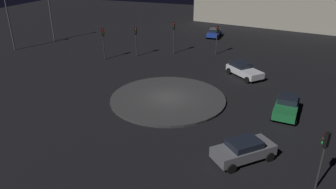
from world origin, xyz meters
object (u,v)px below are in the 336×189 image
car_white (244,70)px  streetlamp_southwest (50,10)px  traffic_light_northeast (324,150)px  store_building (290,4)px  car_green (287,107)px  traffic_light_southwest (103,38)px  car_blue (214,33)px  traffic_light_southwest_near (136,36)px  traffic_light_west_near (174,32)px  traffic_light_west (217,34)px  streetlamp_south (7,10)px  car_grey (244,150)px

car_white → streetlamp_southwest: size_ratio=0.60×
traffic_light_northeast → store_building: bearing=-52.0°
car_green → traffic_light_southwest: 24.10m
car_blue → traffic_light_southwest_near: bearing=-30.2°
traffic_light_southwest_near → traffic_light_west_near: 5.15m
traffic_light_southwest_near → traffic_light_west: bearing=77.4°
car_white → streetlamp_south: streetlamp_south is taller
car_white → traffic_light_west: traffic_light_west is taller
car_blue → streetlamp_south: 30.92m
car_grey → streetlamp_south: streetlamp_south is taller
car_white → streetlamp_south: size_ratio=0.54×
car_white → traffic_light_west: (-7.33, -4.72, 1.96)m
car_white → streetlamp_southwest: streetlamp_southwest is taller
traffic_light_west_near → car_green: bearing=30.0°
traffic_light_west → streetlamp_south: (7.74, -27.57, 2.81)m
streetlamp_southwest → store_building: bearing=127.6°
traffic_light_west_near → car_white: bearing=43.6°
car_grey → traffic_light_west_near: 25.15m
car_blue → traffic_light_southwest: 19.99m
car_white → traffic_light_northeast: 18.71m
car_grey → store_building: bearing=-136.4°
car_green → streetlamp_south: (-7.74, -37.01, 4.79)m
car_blue → traffic_light_west: (9.51, 2.37, 2.04)m
streetlamp_southwest → streetlamp_south: size_ratio=0.91×
streetlamp_southwest → store_building: size_ratio=0.21×
car_green → store_building: bearing=-173.5°
traffic_light_west_near → store_building: size_ratio=0.12×
traffic_light_northeast → streetlamp_southwest: (-23.29, -36.99, 2.05)m
car_blue → traffic_light_west: 10.01m
car_grey → traffic_light_southwest_near: traffic_light_southwest_near is taller
traffic_light_northeast → traffic_light_southwest_near: traffic_light_southwest_near is taller
car_blue → car_green: size_ratio=1.01×
streetlamp_southwest → car_blue: bearing=115.2°
traffic_light_northeast → car_blue: bearing=-33.2°
traffic_light_northeast → car_green: bearing=-43.4°
car_green → car_white: bearing=-144.5°
traffic_light_west_near → car_grey: bearing=12.7°
traffic_light_west → traffic_light_northeast: size_ratio=1.01×
traffic_light_west → traffic_light_northeast: 27.20m
car_green → traffic_light_northeast: size_ratio=1.05×
traffic_light_west_near → streetlamp_south: streetlamp_south is taller
traffic_light_west → streetlamp_southwest: size_ratio=0.52×
car_blue → traffic_light_northeast: (34.23, 13.71, 2.00)m
car_green → traffic_light_southwest_near: traffic_light_southwest_near is taller
car_grey → traffic_light_west: bearing=-117.8°
traffic_light_southwest_near → store_building: size_ratio=0.11×
streetlamp_south → store_building: size_ratio=0.23×
car_blue → car_white: bearing=20.7°
traffic_light_southwest_near → car_grey: bearing=4.6°
car_blue → traffic_light_southwest_near: size_ratio=1.03×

